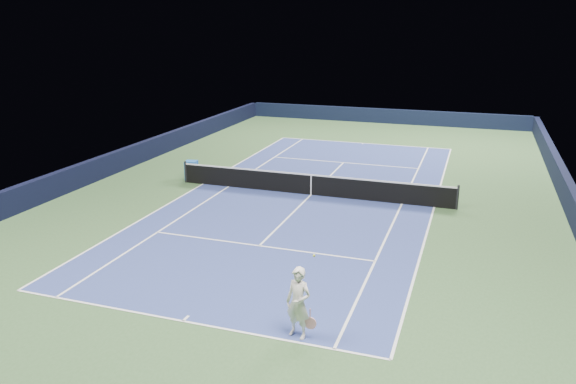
% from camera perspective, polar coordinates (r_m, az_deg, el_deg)
% --- Properties ---
extents(ground, '(40.00, 40.00, 0.00)m').
position_cam_1_polar(ground, '(25.62, 2.35, -0.30)').
color(ground, '#33532D').
rests_on(ground, ground).
extents(wall_far, '(22.00, 0.35, 1.10)m').
position_cam_1_polar(wall_far, '(44.40, 9.74, 7.63)').
color(wall_far, black).
rests_on(wall_far, ground).
extents(wall_right, '(0.35, 40.00, 1.10)m').
position_cam_1_polar(wall_right, '(24.82, 27.08, -1.45)').
color(wall_right, black).
rests_on(wall_right, ground).
extents(wall_left, '(0.35, 40.00, 1.10)m').
position_cam_1_polar(wall_left, '(30.24, -17.73, 2.68)').
color(wall_left, black).
rests_on(wall_left, ground).
extents(court_surface, '(10.97, 23.77, 0.01)m').
position_cam_1_polar(court_surface, '(25.62, 2.35, -0.29)').
color(court_surface, navy).
rests_on(court_surface, ground).
extents(baseline_far, '(10.97, 0.08, 0.00)m').
position_cam_1_polar(baseline_far, '(36.81, 7.65, 4.94)').
color(baseline_far, white).
rests_on(baseline_far, ground).
extents(baseline_near, '(10.97, 0.08, 0.00)m').
position_cam_1_polar(baseline_near, '(15.48, -10.62, -12.77)').
color(baseline_near, white).
rests_on(baseline_near, ground).
extents(sideline_doubles_right, '(0.08, 23.77, 0.00)m').
position_cam_1_polar(sideline_doubles_right, '(24.71, 14.64, -1.49)').
color(sideline_doubles_right, white).
rests_on(sideline_doubles_right, ground).
extents(sideline_doubles_left, '(0.08, 23.77, 0.00)m').
position_cam_1_polar(sideline_doubles_left, '(27.60, -8.63, 0.82)').
color(sideline_doubles_left, white).
rests_on(sideline_doubles_left, ground).
extents(sideline_singles_right, '(0.08, 23.77, 0.00)m').
position_cam_1_polar(sideline_singles_right, '(24.83, 11.49, -1.18)').
color(sideline_singles_right, white).
rests_on(sideline_singles_right, ground).
extents(sideline_singles_left, '(0.08, 23.77, 0.00)m').
position_cam_1_polar(sideline_singles_left, '(27.01, -6.05, 0.56)').
color(sideline_singles_left, white).
rests_on(sideline_singles_left, ground).
extents(service_line_far, '(8.23, 0.08, 0.00)m').
position_cam_1_polar(service_line_far, '(31.58, 5.67, 3.00)').
color(service_line_far, white).
rests_on(service_line_far, ground).
extents(service_line_near, '(8.23, 0.08, 0.00)m').
position_cam_1_polar(service_line_near, '(19.92, -2.93, -5.47)').
color(service_line_near, white).
rests_on(service_line_near, ground).
extents(center_service_line, '(0.08, 12.80, 0.00)m').
position_cam_1_polar(center_service_line, '(25.61, 2.35, -0.28)').
color(center_service_line, white).
rests_on(center_service_line, ground).
extents(center_mark_far, '(0.08, 0.30, 0.00)m').
position_cam_1_polar(center_mark_far, '(36.67, 7.60, 4.90)').
color(center_mark_far, white).
rests_on(center_mark_far, ground).
extents(center_mark_near, '(0.08, 0.30, 0.00)m').
position_cam_1_polar(center_mark_near, '(15.59, -10.35, -12.52)').
color(center_mark_near, white).
rests_on(center_mark_near, ground).
extents(tennis_net, '(12.90, 0.10, 1.07)m').
position_cam_1_polar(tennis_net, '(25.47, 2.36, 0.79)').
color(tennis_net, black).
rests_on(tennis_net, ground).
extents(sponsor_cube, '(0.67, 0.62, 0.95)m').
position_cam_1_polar(sponsor_cube, '(28.39, -9.77, 2.19)').
color(sponsor_cube, blue).
rests_on(sponsor_cube, ground).
extents(tennis_player, '(0.87, 1.34, 1.86)m').
position_cam_1_polar(tennis_player, '(14.14, 1.08, -11.20)').
color(tennis_player, white).
rests_on(tennis_player, ground).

